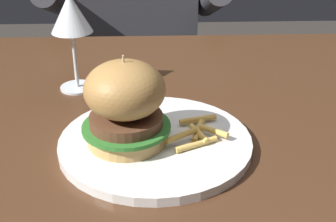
% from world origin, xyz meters
% --- Properties ---
extents(dining_table, '(1.34, 0.80, 0.74)m').
position_xyz_m(dining_table, '(0.00, 0.00, 0.65)').
color(dining_table, '#472B19').
rests_on(dining_table, ground).
extents(main_plate, '(0.29, 0.29, 0.01)m').
position_xyz_m(main_plate, '(0.04, -0.12, 0.75)').
color(main_plate, white).
rests_on(main_plate, dining_table).
extents(burger_sandwich, '(0.13, 0.13, 0.13)m').
position_xyz_m(burger_sandwich, '(-0.01, -0.13, 0.82)').
color(burger_sandwich, tan).
rests_on(burger_sandwich, main_plate).
extents(fries_pile, '(0.10, 0.10, 0.02)m').
position_xyz_m(fries_pile, '(0.10, -0.12, 0.76)').
color(fries_pile, '#EABC5B').
rests_on(fries_pile, main_plate).
extents(wine_glass, '(0.07, 0.07, 0.18)m').
position_xyz_m(wine_glass, '(-0.11, 0.09, 0.88)').
color(wine_glass, silver).
rests_on(wine_glass, dining_table).
extents(diner_person, '(0.51, 0.36, 1.18)m').
position_xyz_m(diner_person, '(-0.01, 0.68, 0.56)').
color(diner_person, '#282833').
rests_on(diner_person, ground).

